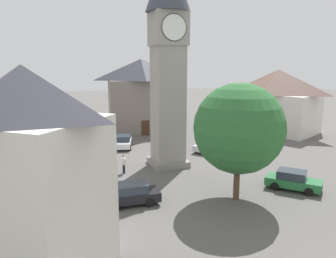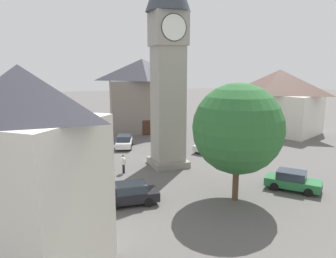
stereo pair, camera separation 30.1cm
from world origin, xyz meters
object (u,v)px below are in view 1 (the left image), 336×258
object	(u,v)px
tree	(239,129)
building_shop_left	(141,95)
car_white_side	(293,180)
car_black_far	(61,153)
car_silver_kerb	(124,142)
car_blue_kerb	(131,194)
pedestrian	(124,162)
clock_tower	(168,39)
building_hall_far	(277,100)
car_red_corner	(207,144)
building_terrace_right	(30,173)

from	to	relation	value
tree	building_shop_left	distance (m)	27.01
car_white_side	car_black_far	bearing A→B (deg)	138.23
car_silver_kerb	tree	world-z (taller)	tree
car_blue_kerb	pedestrian	distance (m)	6.86
clock_tower	building_hall_far	xyz separation A→B (m)	(20.56, 9.88, -7.30)
car_white_side	pedestrian	xyz separation A→B (m)	(-11.55, 8.47, 0.25)
car_blue_kerb	car_silver_kerb	size ratio (longest dim) A/B	0.95
clock_tower	car_red_corner	distance (m)	13.17
car_white_side	building_hall_far	size ratio (longest dim) A/B	0.31
clock_tower	pedestrian	size ratio (longest dim) A/B	12.08
clock_tower	car_black_far	size ratio (longest dim) A/B	4.91
car_white_side	building_hall_far	xyz separation A→B (m)	(13.60, 19.26, 3.87)
building_terrace_right	pedestrian	bearing A→B (deg)	61.07
clock_tower	car_silver_kerb	bearing A→B (deg)	107.25
building_terrace_right	building_hall_far	world-z (taller)	building_terrace_right
tree	building_terrace_right	xyz separation A→B (m)	(-13.34, -4.05, -0.36)
car_blue_kerb	building_hall_far	distance (m)	31.77
car_white_side	pedestrian	bearing A→B (deg)	143.72
car_white_side	car_red_corner	bearing A→B (deg)	93.93
car_red_corner	tree	distance (m)	14.34
clock_tower	building_hall_far	world-z (taller)	clock_tower
car_red_corner	car_white_side	world-z (taller)	same
clock_tower	car_white_side	distance (m)	16.16
car_blue_kerb	building_terrace_right	world-z (taller)	building_terrace_right
building_shop_left	building_terrace_right	size ratio (longest dim) A/B	1.11
tree	car_black_far	bearing A→B (deg)	127.49
car_silver_kerb	tree	size ratio (longest dim) A/B	0.53
car_white_side	building_shop_left	size ratio (longest dim) A/B	0.40
car_white_side	building_shop_left	bearing A→B (deg)	99.78
car_silver_kerb	tree	bearing A→B (deg)	-76.28
building_shop_left	building_terrace_right	world-z (taller)	building_shop_left
building_terrace_right	car_white_side	bearing A→B (deg)	12.62
car_blue_kerb	tree	xyz separation A→B (m)	(7.40, -1.79, 4.49)
car_blue_kerb	car_silver_kerb	world-z (taller)	same
car_red_corner	building_terrace_right	world-z (taller)	building_terrace_right
clock_tower	car_black_far	xyz separation A→B (m)	(-9.74, 5.54, -11.17)
car_white_side	car_blue_kerb	bearing A→B (deg)	172.33
car_red_corner	tree	world-z (taller)	tree
car_blue_kerb	car_silver_kerb	xyz separation A→B (m)	(3.08, 15.90, 0.00)
car_silver_kerb	clock_tower	bearing A→B (deg)	-72.75
car_black_far	building_shop_left	size ratio (longest dim) A/B	0.39
car_red_corner	car_black_far	world-z (taller)	same
car_red_corner	building_hall_far	world-z (taller)	building_hall_far
car_white_side	building_shop_left	distance (m)	27.69
car_silver_kerb	car_red_corner	distance (m)	9.85
car_silver_kerb	tree	xyz separation A→B (m)	(4.32, -17.69, 4.49)
tree	building_hall_far	xyz separation A→B (m)	(18.79, 19.36, -0.62)
clock_tower	car_silver_kerb	world-z (taller)	clock_tower
tree	clock_tower	bearing A→B (deg)	100.57
car_blue_kerb	building_terrace_right	size ratio (longest dim) A/B	0.44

